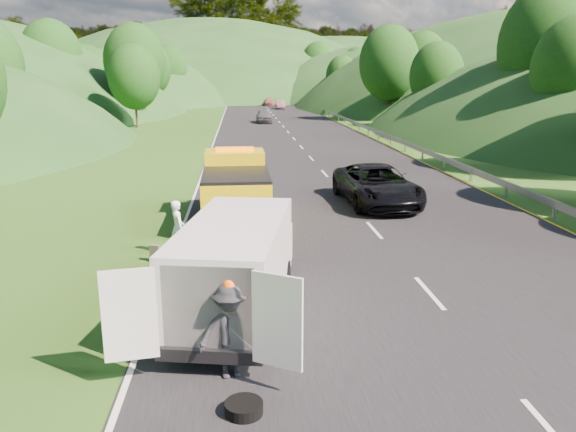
{
  "coord_description": "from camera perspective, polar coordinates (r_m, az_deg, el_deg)",
  "views": [
    {
      "loc": [
        -1.76,
        -15.09,
        5.43
      ],
      "look_at": [
        -0.35,
        1.27,
        1.3
      ],
      "focal_mm": 35.0,
      "sensor_mm": 36.0,
      "label": 1
    }
  ],
  "objects": [
    {
      "name": "hills_backdrop",
      "position": [
        150.11,
        -1.82,
        12.05
      ],
      "size": [
        201.0,
        288.6,
        44.0
      ],
      "primitive_type": null,
      "color": "#2D5B23",
      "rests_on": "ground"
    },
    {
      "name": "passing_suv",
      "position": [
        24.57,
        8.94,
        1.18
      ],
      "size": [
        3.12,
        6.14,
        1.66
      ],
      "primitive_type": "imported",
      "rotation": [
        0.0,
        0.0,
        0.06
      ],
      "color": "black",
      "rests_on": "ground"
    },
    {
      "name": "road_surface",
      "position": [
        55.56,
        0.01,
        8.53
      ],
      "size": [
        14.0,
        200.0,
        0.02
      ],
      "primitive_type": "cube",
      "color": "black",
      "rests_on": "ground"
    },
    {
      "name": "dist_car_b",
      "position": [
        93.76,
        -0.78,
        10.81
      ],
      "size": [
        1.42,
        4.08,
        1.35
      ],
      "primitive_type": "imported",
      "color": "#6C4853",
      "rests_on": "ground"
    },
    {
      "name": "guardrail",
      "position": [
        68.87,
        5.24,
        9.55
      ],
      "size": [
        0.06,
        140.0,
        1.52
      ],
      "primitive_type": "cube",
      "color": "gray",
      "rests_on": "ground"
    },
    {
      "name": "spare_tire",
      "position": [
        9.84,
        -4.49,
        -19.45
      ],
      "size": [
        0.64,
        0.64,
        0.2
      ],
      "primitive_type": "cylinder",
      "color": "black",
      "rests_on": "ground"
    },
    {
      "name": "tree_line_right",
      "position": [
        79.25,
        13.49,
        9.82
      ],
      "size": [
        14.0,
        140.0,
        14.0
      ],
      "primitive_type": null,
      "color": "#1E4E16",
      "rests_on": "ground"
    },
    {
      "name": "suitcase",
      "position": [
        17.27,
        -13.31,
        -3.7
      ],
      "size": [
        0.36,
        0.28,
        0.52
      ],
      "primitive_type": "cube",
      "rotation": [
        0.0,
        0.0,
        -0.38
      ],
      "color": "#534F3E",
      "rests_on": "ground"
    },
    {
      "name": "dist_car_c",
      "position": [
        103.55,
        -1.87,
        11.12
      ],
      "size": [
        1.83,
        4.51,
        1.31
      ],
      "primitive_type": "imported",
      "color": "#97554B",
      "rests_on": "ground"
    },
    {
      "name": "woman",
      "position": [
        17.82,
        -11.0,
        -3.89
      ],
      "size": [
        0.65,
        0.74,
        1.71
      ],
      "primitive_type": "imported",
      "rotation": [
        0.0,
        0.0,
        1.93
      ],
      "color": "white",
      "rests_on": "ground"
    },
    {
      "name": "child",
      "position": [
        15.65,
        -3.88,
        -6.22
      ],
      "size": [
        0.62,
        0.62,
        1.01
      ],
      "primitive_type": "imported",
      "rotation": [
        0.0,
        0.0,
        -0.75
      ],
      "color": "tan",
      "rests_on": "ground"
    },
    {
      "name": "tree_line_left",
      "position": [
        77.23,
        -18.07,
        9.41
      ],
      "size": [
        14.0,
        140.0,
        14.0
      ],
      "primitive_type": null,
      "color": "#1E4E16",
      "rests_on": "ground"
    },
    {
      "name": "white_van",
      "position": [
        12.87,
        -5.24,
        -4.72
      ],
      "size": [
        3.87,
        6.79,
        2.28
      ],
      "rotation": [
        0.0,
        0.0,
        -0.18
      ],
      "color": "black",
      "rests_on": "ground"
    },
    {
      "name": "ground",
      "position": [
        16.13,
        1.64,
        -5.56
      ],
      "size": [
        320.0,
        320.0,
        0.0
      ],
      "primitive_type": "plane",
      "color": "#38661E",
      "rests_on": "ground"
    },
    {
      "name": "dist_car_a",
      "position": [
        66.63,
        -2.43,
        9.44
      ],
      "size": [
        1.8,
        4.47,
        1.52
      ],
      "primitive_type": "imported",
      "color": "#46474B",
      "rests_on": "ground"
    },
    {
      "name": "worker",
      "position": [
        10.88,
        -5.77,
        -15.9
      ],
      "size": [
        1.3,
        0.93,
        1.81
      ],
      "primitive_type": "imported",
      "rotation": [
        0.0,
        0.0,
        0.24
      ],
      "color": "black",
      "rests_on": "ground"
    },
    {
      "name": "tow_truck",
      "position": [
        21.33,
        -5.34,
        2.94
      ],
      "size": [
        2.48,
        6.31,
        2.69
      ],
      "rotation": [
        0.0,
        0.0,
        0.02
      ],
      "color": "black",
      "rests_on": "ground"
    }
  ]
}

